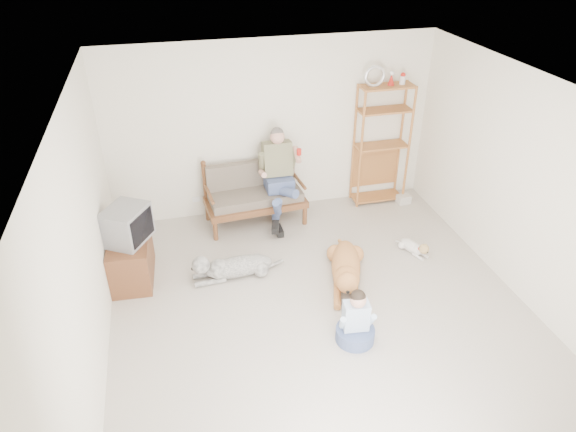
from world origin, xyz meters
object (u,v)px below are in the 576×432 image
object	(u,v)px
loveseat	(254,192)
golden_retriever	(346,269)
tv_stand	(131,259)
etagere	(381,144)

from	to	relation	value
loveseat	golden_retriever	world-z (taller)	loveseat
tv_stand	etagere	bearing A→B (deg)	20.70
loveseat	golden_retriever	xyz separation A→B (m)	(0.86, -1.82, -0.30)
golden_retriever	loveseat	bearing A→B (deg)	133.55
loveseat	tv_stand	world-z (taller)	loveseat
golden_retriever	tv_stand	bearing A→B (deg)	-177.23
etagere	golden_retriever	size ratio (longest dim) A/B	1.51
loveseat	golden_retriever	distance (m)	2.04
tv_stand	golden_retriever	size ratio (longest dim) A/B	0.62
etagere	tv_stand	world-z (taller)	etagere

